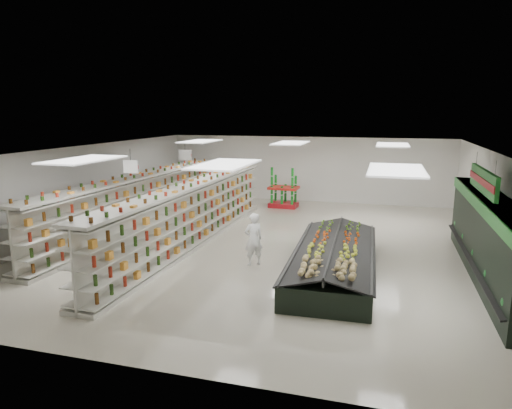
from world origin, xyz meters
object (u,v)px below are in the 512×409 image
(shopper_background, at_px, (205,193))
(produce_island, at_px, (334,257))
(soda_endcap, at_px, (284,189))
(gondola_center, at_px, (192,217))
(gondola_left, at_px, (138,205))
(shopper_main, at_px, (253,239))

(shopper_background, bearing_deg, produce_island, -121.55)
(soda_endcap, relative_size, shopper_background, 0.98)
(gondola_center, distance_m, produce_island, 5.16)
(gondola_left, height_order, produce_island, gondola_left)
(gondola_left, bearing_deg, soda_endcap, 53.75)
(produce_island, distance_m, shopper_main, 2.36)
(gondola_center, xyz_separation_m, shopper_main, (2.59, -1.52, -0.17))
(soda_endcap, bearing_deg, gondola_left, -128.51)
(gondola_left, bearing_deg, shopper_background, 70.16)
(produce_island, height_order, shopper_main, shopper_main)
(produce_island, xyz_separation_m, shopper_main, (-2.33, -0.06, 0.36))
(produce_island, height_order, shopper_background, shopper_background)
(shopper_main, bearing_deg, gondola_center, -69.74)
(produce_island, relative_size, soda_endcap, 3.58)
(shopper_main, xyz_separation_m, shopper_background, (-4.00, 6.12, 0.11))
(gondola_center, relative_size, shopper_background, 6.72)
(shopper_main, bearing_deg, shopper_background, -96.21)
(gondola_left, distance_m, gondola_center, 3.04)
(gondola_center, height_order, shopper_background, gondola_center)
(gondola_left, height_order, soda_endcap, gondola_left)
(shopper_main, bearing_deg, soda_endcap, -122.96)
(soda_endcap, xyz_separation_m, shopper_background, (-3.06, -2.22, 0.05))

